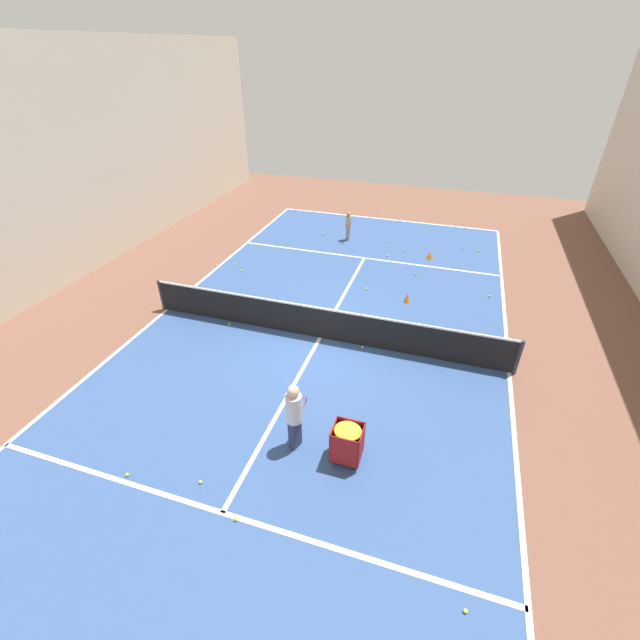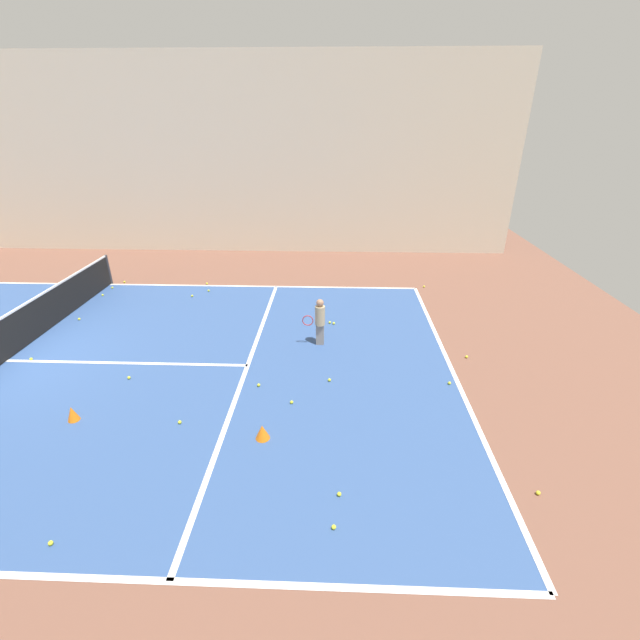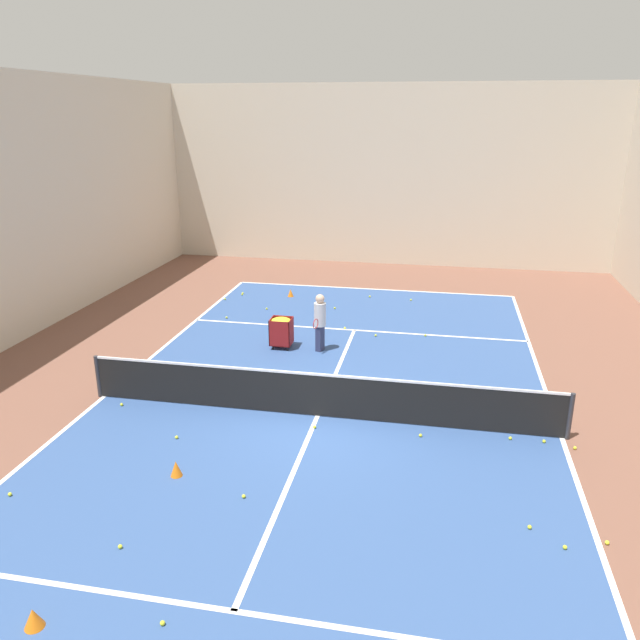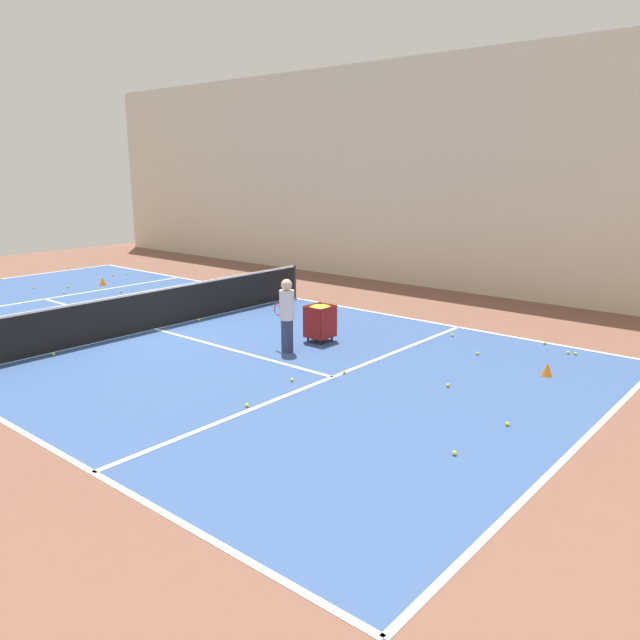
# 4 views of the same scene
# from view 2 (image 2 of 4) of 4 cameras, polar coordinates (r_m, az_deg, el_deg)

# --- Properties ---
(ground_plane) EXTENTS (33.92, 33.92, 0.00)m
(ground_plane) POSITION_cam_2_polar(r_m,az_deg,el_deg) (12.80, -36.28, -4.41)
(ground_plane) COLOR brown
(court_playing_area) EXTENTS (10.39, 21.25, 0.00)m
(court_playing_area) POSITION_cam_2_polar(r_m,az_deg,el_deg) (12.80, -36.29, -4.41)
(court_playing_area) COLOR #335189
(court_playing_area) RESTS_ON ground
(line_baseline_near) EXTENTS (10.39, 0.10, 0.00)m
(line_baseline_near) POSITION_cam_2_polar(r_m,az_deg,el_deg) (10.45, 17.17, -6.32)
(line_baseline_near) COLOR white
(line_baseline_near) RESTS_ON ground
(line_sideline_right) EXTENTS (0.10, 21.25, 0.00)m
(line_sideline_right) POSITION_cam_2_polar(r_m,az_deg,el_deg) (16.73, -26.17, 4.29)
(line_sideline_right) COLOR white
(line_sideline_right) RESTS_ON ground
(line_service_near) EXTENTS (10.39, 0.10, 0.00)m
(line_service_near) POSITION_cam_2_polar(r_m,az_deg,el_deg) (10.29, -9.63, -5.99)
(line_service_near) COLOR white
(line_service_near) RESTS_ON ground
(line_centre_service) EXTENTS (0.10, 11.69, 0.00)m
(line_centre_service) POSITION_cam_2_polar(r_m,az_deg,el_deg) (12.80, -36.29, -4.39)
(line_centre_service) COLOR white
(line_centre_service) RESTS_ON ground
(hall_enclosure_right) EXTENTS (0.15, 30.22, 7.60)m
(hall_enclosure_right) POSITION_cam_2_polar(r_m,az_deg,el_deg) (19.87, -22.56, 19.31)
(hall_enclosure_right) COLOR beige
(hall_enclosure_right) RESTS_ON ground
(tennis_net) EXTENTS (10.69, 0.10, 1.03)m
(tennis_net) POSITION_cam_2_polar(r_m,az_deg,el_deg) (12.59, -36.90, -2.28)
(tennis_net) COLOR #2D2D33
(tennis_net) RESTS_ON ground
(player_near_baseline) EXTENTS (0.26, 0.58, 1.25)m
(player_near_baseline) POSITION_cam_2_polar(r_m,az_deg,el_deg) (10.74, -0.06, 0.13)
(player_near_baseline) COLOR gray
(player_near_baseline) RESTS_ON ground
(training_cone_0) EXTENTS (0.23, 0.23, 0.30)m
(training_cone_0) POSITION_cam_2_polar(r_m,az_deg,el_deg) (9.67, -30.13, -10.73)
(training_cone_0) COLOR orange
(training_cone_0) RESTS_ON ground
(training_cone_1) EXTENTS (0.27, 0.27, 0.29)m
(training_cone_1) POSITION_cam_2_polar(r_m,az_deg,el_deg) (8.08, -7.69, -14.56)
(training_cone_1) COLOR orange
(training_cone_1) RESTS_ON ground
(tennis_ball_0) EXTENTS (0.07, 0.07, 0.07)m
(tennis_ball_0) POSITION_cam_2_polar(r_m,az_deg,el_deg) (15.72, -26.99, 2.98)
(tennis_ball_0) COLOR yellow
(tennis_ball_0) RESTS_ON ground
(tennis_ball_2) EXTENTS (0.07, 0.07, 0.07)m
(tennis_ball_2) POSITION_cam_2_polar(r_m,az_deg,el_deg) (7.92, 27.08, -19.83)
(tennis_ball_2) COLOR yellow
(tennis_ball_2) RESTS_ON ground
(tennis_ball_4) EXTENTS (0.07, 0.07, 0.07)m
(tennis_ball_4) POSITION_cam_2_polar(r_m,az_deg,el_deg) (16.67, -24.62, 4.64)
(tennis_ball_4) COLOR yellow
(tennis_ball_4) RESTS_ON ground
(tennis_ball_5) EXTENTS (0.07, 0.07, 0.07)m
(tennis_ball_5) POSITION_cam_2_polar(r_m,az_deg,el_deg) (7.14, 2.58, -22.18)
(tennis_ball_5) COLOR yellow
(tennis_ball_5) RESTS_ON ground
(tennis_ball_7) EXTENTS (0.07, 0.07, 0.07)m
(tennis_ball_7) POSITION_cam_2_polar(r_m,az_deg,el_deg) (14.16, -29.44, 0.11)
(tennis_ball_7) COLOR yellow
(tennis_ball_7) RESTS_ON ground
(tennis_ball_8) EXTENTS (0.07, 0.07, 0.07)m
(tennis_ball_8) POSITION_cam_2_polar(r_m,az_deg,el_deg) (12.08, 1.85, -0.44)
(tennis_ball_8) COLOR yellow
(tennis_ball_8) RESTS_ON ground
(tennis_ball_11) EXTENTS (0.07, 0.07, 0.07)m
(tennis_ball_11) POSITION_cam_2_polar(r_m,az_deg,el_deg) (12.47, -34.10, -4.32)
(tennis_ball_11) COLOR yellow
(tennis_ball_11) RESTS_ON ground
(tennis_ball_12) EXTENTS (0.07, 0.07, 0.07)m
(tennis_ball_12) POSITION_cam_2_polar(r_m,az_deg,el_deg) (12.13, 1.31, -0.32)
(tennis_ball_12) COLOR yellow
(tennis_ball_12) RESTS_ON ground
(tennis_ball_13) EXTENTS (0.07, 0.07, 0.07)m
(tennis_ball_13) POSITION_cam_2_polar(r_m,az_deg,el_deg) (9.57, 1.27, -7.99)
(tennis_ball_13) COLOR yellow
(tennis_ball_13) RESTS_ON ground
(tennis_ball_15) EXTENTS (0.07, 0.07, 0.07)m
(tennis_ball_15) POSITION_cam_2_polar(r_m,az_deg,el_deg) (14.56, -16.68, 3.11)
(tennis_ball_15) COLOR yellow
(tennis_ball_15) RESTS_ON ground
(tennis_ball_19) EXTENTS (0.07, 0.07, 0.07)m
(tennis_ball_19) POSITION_cam_2_polar(r_m,az_deg,el_deg) (15.53, -14.84, 4.73)
(tennis_ball_19) COLOR yellow
(tennis_ball_19) RESTS_ON ground
(tennis_ball_20) EXTENTS (0.07, 0.07, 0.07)m
(tennis_ball_20) POSITION_cam_2_polar(r_m,az_deg,el_deg) (8.92, -3.80, -10.87)
(tennis_ball_20) COLOR yellow
(tennis_ball_20) RESTS_ON ground
(tennis_ball_22) EXTENTS (0.07, 0.07, 0.07)m
(tennis_ball_22) POSITION_cam_2_polar(r_m,az_deg,el_deg) (14.95, -30.81, 1.04)
(tennis_ball_22) COLOR yellow
(tennis_ball_22) RESTS_ON ground
(tennis_ball_24) EXTENTS (0.07, 0.07, 0.07)m
(tennis_ball_24) POSITION_cam_2_polar(r_m,az_deg,el_deg) (10.55, -24.12, -7.03)
(tennis_ball_24) COLOR yellow
(tennis_ball_24) RESTS_ON ground
(tennis_ball_26) EXTENTS (0.07, 0.07, 0.07)m
(tennis_ball_26) POSITION_cam_2_polar(r_m,az_deg,el_deg) (14.86, -14.63, 3.81)
(tennis_ball_26) COLOR yellow
(tennis_ball_26) RESTS_ON ground
(tennis_ball_27) EXTENTS (0.07, 0.07, 0.07)m
(tennis_ball_27) POSITION_cam_2_polar(r_m,az_deg,el_deg) (15.17, 13.70, 4.36)
(tennis_ball_27) COLOR yellow
(tennis_ball_27) RESTS_ON ground
(tennis_ball_28) EXTENTS (0.07, 0.07, 0.07)m
(tennis_ball_28) POSITION_cam_2_polar(r_m,az_deg,el_deg) (8.81, -18.20, -12.81)
(tennis_ball_28) COLOR yellow
(tennis_ball_28) RESTS_ON ground
(tennis_ball_29) EXTENTS (0.07, 0.07, 0.07)m
(tennis_ball_29) POSITION_cam_2_polar(r_m,az_deg,el_deg) (11.02, 18.96, -4.65)
(tennis_ball_29) COLOR yellow
(tennis_ball_29) RESTS_ON ground
(tennis_ball_31) EXTENTS (0.07, 0.07, 0.07)m
(tennis_ball_31) POSITION_cam_2_polar(r_m,az_deg,el_deg) (9.50, -8.17, -8.58)
(tennis_ball_31) COLOR yellow
(tennis_ball_31) RESTS_ON ground
(tennis_ball_33) EXTENTS (0.07, 0.07, 0.07)m
(tennis_ball_33) POSITION_cam_2_polar(r_m,az_deg,el_deg) (9.88, 16.87, -8.05)
(tennis_ball_33) COLOR yellow
(tennis_ball_33) RESTS_ON ground
(tennis_ball_34) EXTENTS (0.07, 0.07, 0.07)m
(tennis_ball_34) POSITION_cam_2_polar(r_m,az_deg,el_deg) (6.76, 1.84, -25.88)
(tennis_ball_34) COLOR yellow
(tennis_ball_34) RESTS_ON ground
(tennis_ball_35) EXTENTS (0.07, 0.07, 0.07)m
(tennis_ball_35) POSITION_cam_2_polar(r_m,az_deg,el_deg) (16.27, -25.95, 3.90)
(tennis_ball_35) COLOR yellow
(tennis_ball_35) RESTS_ON ground
(tennis_ball_36) EXTENTS (0.07, 0.07, 0.07)m
(tennis_ball_36) POSITION_cam_2_polar(r_m,az_deg,el_deg) (7.56, -32.27, -23.85)
(tennis_ball_36) COLOR yellow
(tennis_ball_36) RESTS_ON ground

